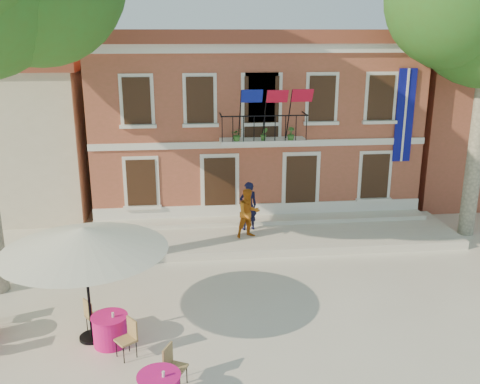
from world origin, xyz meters
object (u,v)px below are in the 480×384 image
patio_umbrella (84,240)px  pedestrian_orange (249,213)px  cafe_table_3 (110,329)px  pedestrian_navy (248,206)px

patio_umbrella → pedestrian_orange: size_ratio=2.23×
patio_umbrella → cafe_table_3: bearing=-30.5°
pedestrian_orange → patio_umbrella: bearing=-146.9°
pedestrian_orange → cafe_table_3: 7.39m
patio_umbrella → pedestrian_navy: (4.74, 6.53, -1.45)m
patio_umbrella → pedestrian_orange: (4.66, 5.76, -1.48)m
pedestrian_orange → cafe_table_3: pedestrian_orange is taller
patio_umbrella → cafe_table_3: (0.50, -0.30, -2.26)m
pedestrian_navy → cafe_table_3: size_ratio=1.03×
pedestrian_navy → pedestrian_orange: bearing=73.2°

